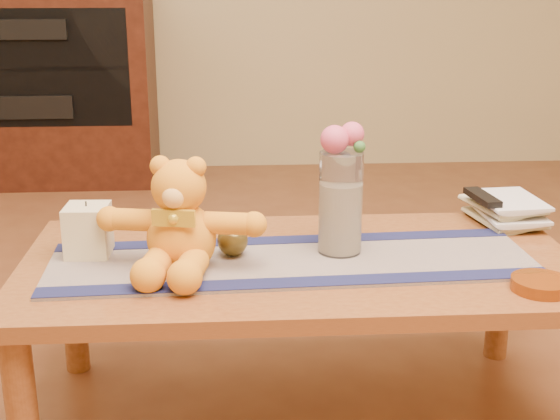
{
  "coord_description": "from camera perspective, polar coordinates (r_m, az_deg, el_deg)",
  "views": [
    {
      "loc": [
        -0.17,
        -1.79,
        1.15
      ],
      "look_at": [
        -0.05,
        0.0,
        0.58
      ],
      "focal_mm": 48.95,
      "sensor_mm": 36.0,
      "label": 1
    }
  ],
  "objects": [
    {
      "name": "table_leg_bl",
      "position": [
        2.34,
        -15.19,
        -6.93
      ],
      "size": [
        0.07,
        0.07,
        0.41
      ],
      "primitive_type": "cylinder",
      "color": "brown",
      "rests_on": "floor"
    },
    {
      "name": "cabinet_cavity",
      "position": [
        4.2,
        -18.21,
        10.01
      ],
      "size": [
        1.02,
        0.03,
        0.61
      ],
      "primitive_type": "cube",
      "color": "black",
      "rests_on": "media_cabinet"
    },
    {
      "name": "pillar_candle",
      "position": [
        1.98,
        -14.15,
        -1.48
      ],
      "size": [
        0.11,
        0.11,
        0.13
      ],
      "primitive_type": "cube",
      "rotation": [
        0.0,
        0.0,
        -0.04
      ],
      "color": "beige",
      "rests_on": "persian_runner"
    },
    {
      "name": "floor",
      "position": [
        2.14,
        1.39,
        -14.98
      ],
      "size": [
        5.5,
        5.5,
        0.0
      ],
      "primitive_type": "plane",
      "color": "brown",
      "rests_on": "ground"
    },
    {
      "name": "runner_border_near",
      "position": [
        1.77,
        1.49,
        -5.4
      ],
      "size": [
        1.2,
        0.11,
        0.0
      ],
      "primitive_type": "cube",
      "rotation": [
        0.0,
        0.0,
        0.04
      ],
      "color": "#161A42",
      "rests_on": "persian_runner"
    },
    {
      "name": "amber_dish",
      "position": [
        1.84,
        18.89,
        -5.29
      ],
      "size": [
        0.16,
        0.16,
        0.03
      ],
      "primitive_type": "cylinder",
      "rotation": [
        0.0,
        0.0,
        -0.18
      ],
      "color": "#BF5914",
      "rests_on": "coffee_table_top"
    },
    {
      "name": "persian_runner",
      "position": [
        1.9,
        0.93,
        -3.85
      ],
      "size": [
        1.21,
        0.4,
        0.01
      ],
      "primitive_type": "cube",
      "rotation": [
        0.0,
        0.0,
        0.04
      ],
      "color": "#1F1948",
      "rests_on": "coffee_table_top"
    },
    {
      "name": "coffee_table_top",
      "position": [
        1.94,
        1.48,
        -4.2
      ],
      "size": [
        1.4,
        0.7,
        0.04
      ],
      "primitive_type": "cube",
      "color": "brown",
      "rests_on": "floor"
    },
    {
      "name": "potpourri_fill",
      "position": [
        1.93,
        4.52,
        -0.57
      ],
      "size": [
        0.09,
        0.09,
        0.18
      ],
      "primitive_type": "cylinder",
      "color": "beige",
      "rests_on": "glass_vase"
    },
    {
      "name": "table_leg_fl",
      "position": [
        1.84,
        -18.69,
        -14.38
      ],
      "size": [
        0.07,
        0.07,
        0.41
      ],
      "primitive_type": "cylinder",
      "color": "brown",
      "rests_on": "floor"
    },
    {
      "name": "glass_vase",
      "position": [
        1.92,
        4.54,
        0.54
      ],
      "size": [
        0.11,
        0.11,
        0.26
      ],
      "primitive_type": "cylinder",
      "color": "silver",
      "rests_on": "persian_runner"
    },
    {
      "name": "book_bottom",
      "position": [
        2.25,
        14.63,
        -0.81
      ],
      "size": [
        0.2,
        0.25,
        0.02
      ],
      "primitive_type": "imported",
      "rotation": [
        0.0,
        0.0,
        0.18
      ],
      "color": "beige",
      "rests_on": "coffee_table_top"
    },
    {
      "name": "book_top",
      "position": [
        2.24,
        14.85,
        0.56
      ],
      "size": [
        0.18,
        0.24,
        0.02
      ],
      "primitive_type": "imported",
      "rotation": [
        0.0,
        0.0,
        0.07
      ],
      "color": "beige",
      "rests_on": "book_upper"
    },
    {
      "name": "cabinet_shelf",
      "position": [
        4.28,
        -17.94,
        10.16
      ],
      "size": [
        1.02,
        0.2,
        0.02
      ],
      "primitive_type": "cube",
      "color": "black",
      "rests_on": "media_cabinet"
    },
    {
      "name": "stereo_upper",
      "position": [
        4.28,
        -18.13,
        12.82
      ],
      "size": [
        0.42,
        0.28,
        0.1
      ],
      "primitive_type": "cube",
      "color": "black",
      "rests_on": "media_cabinet"
    },
    {
      "name": "book_upper",
      "position": [
        2.24,
        14.53,
        0.12
      ],
      "size": [
        0.21,
        0.26,
        0.02
      ],
      "primitive_type": "imported",
      "rotation": [
        0.0,
        0.0,
        0.23
      ],
      "color": "beige",
      "rests_on": "book_lower"
    },
    {
      "name": "blue_flower_side",
      "position": [
        1.9,
        3.67,
        5.03
      ],
      "size": [
        0.04,
        0.04,
        0.04
      ],
      "primitive_type": "sphere",
      "color": "#4A479A",
      "rests_on": "glass_vase"
    },
    {
      "name": "rose_right",
      "position": [
        1.89,
        5.41,
        5.68
      ],
      "size": [
        0.06,
        0.06,
        0.06
      ],
      "primitive_type": "sphere",
      "color": "#CD486A",
      "rests_on": "glass_vase"
    },
    {
      "name": "table_leg_br",
      "position": [
        2.42,
        16.13,
        -6.08
      ],
      "size": [
        0.07,
        0.07,
        0.41
      ],
      "primitive_type": "cylinder",
      "color": "brown",
      "rests_on": "floor"
    },
    {
      "name": "leaf_sprig",
      "position": [
        1.87,
        5.96,
        4.72
      ],
      "size": [
        0.03,
        0.03,
        0.03
      ],
      "primitive_type": "sphere",
      "color": "#33662D",
      "rests_on": "glass_vase"
    },
    {
      "name": "rose_left",
      "position": [
        1.87,
        4.1,
        5.28
      ],
      "size": [
        0.07,
        0.07,
        0.07
      ],
      "primitive_type": "sphere",
      "color": "#CD486A",
      "rests_on": "glass_vase"
    },
    {
      "name": "tv_remote",
      "position": [
        2.22,
        14.88,
        0.93
      ],
      "size": [
        0.06,
        0.16,
        0.02
      ],
      "primitive_type": "cube",
      "rotation": [
        0.0,
        0.0,
        0.13
      ],
      "color": "black",
      "rests_on": "book_top"
    },
    {
      "name": "bronze_ball",
      "position": [
        1.92,
        -3.56,
        -2.3
      ],
      "size": [
        0.08,
        0.08,
        0.08
      ],
      "primitive_type": "sphere",
      "rotation": [
        0.0,
        0.0,
        -0.05
      ],
      "color": "#51441B",
      "rests_on": "persian_runner"
    },
    {
      "name": "blue_flower_back",
      "position": [
        1.92,
        4.81,
        5.37
      ],
      "size": [
        0.04,
        0.04,
        0.04
      ],
      "primitive_type": "sphere",
      "color": "#4A479A",
      "rests_on": "glass_vase"
    },
    {
      "name": "stereo_lower",
      "position": [
        4.33,
        -17.63,
        7.6
      ],
      "size": [
        0.42,
        0.28,
        0.12
      ],
      "primitive_type": "cube",
      "color": "black",
      "rests_on": "media_cabinet"
    },
    {
      "name": "candle_wick",
      "position": [
        1.96,
        -14.3,
        0.46
      ],
      "size": [
        0.0,
        0.0,
        0.01
      ],
      "primitive_type": "cylinder",
      "rotation": [
        0.0,
        0.0,
        -0.04
      ],
      "color": "black",
      "rests_on": "pillar_candle"
    },
    {
      "name": "teddy_bear",
      "position": [
        1.83,
        -7.44,
        -0.4
      ],
      "size": [
        0.43,
        0.38,
        0.26
      ],
      "primitive_type": null,
      "rotation": [
        0.0,
        0.0,
        -0.18
      ],
      "color": "orange",
      "rests_on": "persian_runner"
    },
    {
      "name": "runner_border_far",
      "position": [
        2.04,
        0.44,
        -2.24
      ],
      "size": [
        1.2,
        0.11,
        0.0
      ],
      "primitive_type": "cube",
      "rotation": [
        0.0,
        0.0,
        0.04
      ],
      "color": "#161A42",
      "rests_on": "persian_runner"
    },
    {
      "name": "media_cabinet",
      "position": [
        4.44,
        -17.35,
        9.02
      ],
      "size": [
        1.2,
        0.5,
        1.1
      ],
      "primitive_type": "cube",
      "color": "black",
      "rests_on": "floor"
    },
    {
      "name": "book_lower",
      "position": [
        2.25,
        14.82,
        -0.38
      ],
      "size": [
        0.17,
        0.23,
        0.02
      ],
      "primitive_type": "imported",
      "rotation": [
        0.0,
        0.0,
        0.04
      ],
      "color": "beige",
      "rests_on": "book_bottom"
    }
  ]
}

